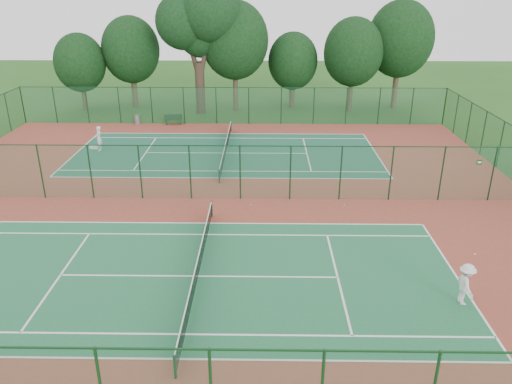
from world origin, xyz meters
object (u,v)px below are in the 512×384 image
(trash_bin, at_px, (137,120))
(big_tree, at_px, (198,21))
(player_far, at_px, (99,138))
(player_near, at_px, (466,284))
(bench, at_px, (173,119))
(kit_bag, at_px, (94,147))

(trash_bin, bearing_deg, big_tree, 39.98)
(player_far, relative_size, trash_bin, 2.17)
(trash_bin, distance_m, big_tree, 11.34)
(player_near, distance_m, bench, 33.12)
(player_near, xyz_separation_m, kit_bag, (-22.19, 20.87, -0.80))
(big_tree, bearing_deg, trash_bin, -140.02)
(trash_bin, distance_m, kit_bag, 7.84)
(bench, relative_size, big_tree, 0.13)
(bench, xyz_separation_m, big_tree, (2.18, 4.83, 8.52))
(trash_bin, height_order, kit_bag, trash_bin)
(kit_bag, bearing_deg, big_tree, 61.41)
(big_tree, bearing_deg, player_near, -65.98)
(player_far, distance_m, bench, 9.20)
(bench, height_order, big_tree, big_tree)
(player_near, height_order, big_tree, big_tree)
(player_far, bearing_deg, trash_bin, 165.88)
(player_far, xyz_separation_m, trash_bin, (1.11, 8.04, -0.54))
(kit_bag, bearing_deg, trash_bin, 79.54)
(kit_bag, relative_size, big_tree, 0.06)
(player_near, xyz_separation_m, bench, (-17.00, 28.43, -0.41))
(player_far, xyz_separation_m, kit_bag, (-0.60, 0.40, -0.86))
(player_near, bearing_deg, player_far, 42.03)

